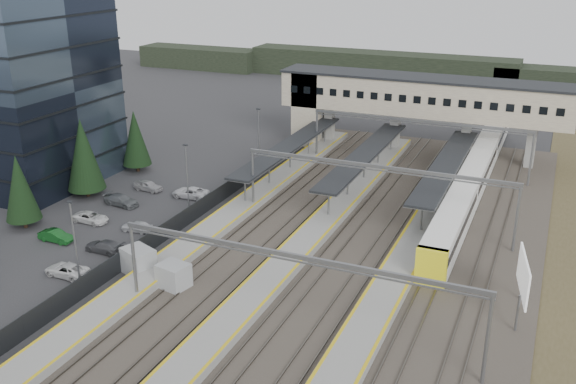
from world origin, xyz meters
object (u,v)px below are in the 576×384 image
at_px(train, 476,172).
at_px(billboard, 523,278).
at_px(relay_cabin_near, 139,261).
at_px(relay_cabin_far, 174,276).
at_px(footbridge, 402,98).

height_order(train, billboard, billboard).
xyz_separation_m(relay_cabin_near, relay_cabin_far, (4.45, -1.15, -0.05)).
relative_size(footbridge, train, 0.72).
height_order(relay_cabin_near, relay_cabin_far, relay_cabin_near).
height_order(footbridge, billboard, footbridge).
xyz_separation_m(relay_cabin_far, train, (20.35, 36.54, 0.78)).
xyz_separation_m(footbridge, billboard, (19.78, -39.90, -4.43)).
bearing_deg(footbridge, billboard, -63.63).
xyz_separation_m(relay_cabin_near, billboard, (32.28, 5.90, 2.29)).
distance_m(relay_cabin_far, train, 41.83).
xyz_separation_m(footbridge, train, (12.30, -10.40, -6.00)).
distance_m(relay_cabin_near, train, 43.22).
relative_size(relay_cabin_near, relay_cabin_far, 1.20).
xyz_separation_m(train, billboard, (7.49, -29.50, 1.57)).
bearing_deg(relay_cabin_near, relay_cabin_far, -14.45).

